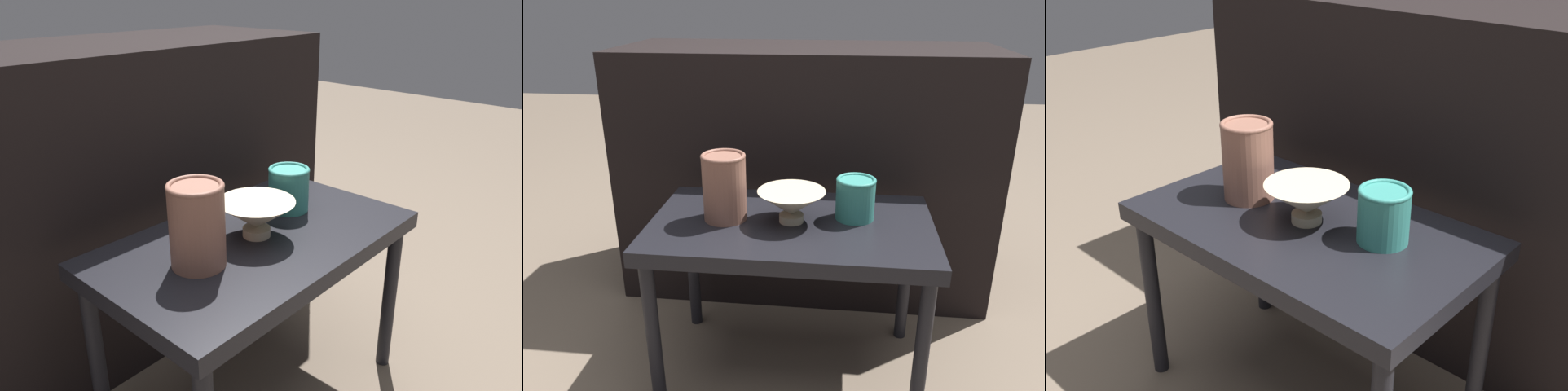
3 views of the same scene
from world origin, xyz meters
The scene contains 6 objects.
ground_plane centered at (0.00, 0.00, 0.00)m, with size 8.00×8.00×0.00m, color #6B5B4C.
table centered at (0.00, 0.00, 0.41)m, with size 0.73×0.43×0.47m.
couch_backdrop centered at (0.00, 0.55, 0.43)m, with size 1.26×0.50×0.86m.
bowl centered at (0.00, 0.00, 0.52)m, with size 0.18×0.18×0.09m.
vase_textured_left centered at (-0.17, 0.00, 0.56)m, with size 0.11×0.11×0.18m.
vase_colorful_right centered at (0.16, 0.04, 0.53)m, with size 0.10×0.10×0.11m.
Camera 2 is at (0.12, -1.20, 1.02)m, focal length 35.00 mm.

